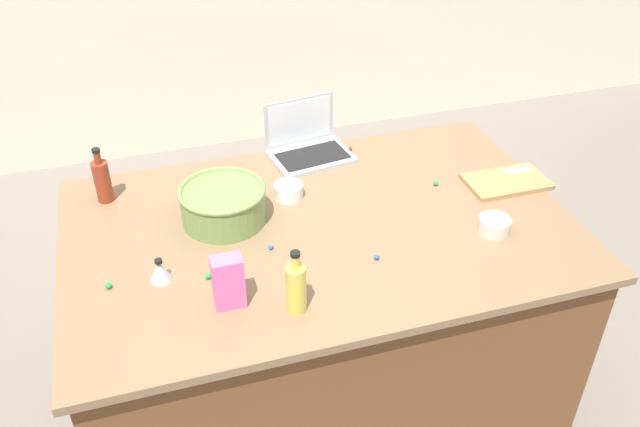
{
  "coord_description": "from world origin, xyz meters",
  "views": [
    {
      "loc": [
        -0.54,
        -1.78,
        2.25
      ],
      "look_at": [
        0.0,
        0.0,
        0.95
      ],
      "focal_mm": 37.31,
      "sensor_mm": 36.0,
      "label": 1
    }
  ],
  "objects_px": {
    "butter_stick_left": "(517,174)",
    "bottle_soy": "(102,180)",
    "mixing_bowl_large": "(223,204)",
    "ramekin_medium": "(289,191)",
    "laptop": "(307,144)",
    "bottle_oil": "(296,287)",
    "ramekin_small": "(494,225)",
    "kitchen_timer": "(160,270)",
    "cutting_board": "(506,182)",
    "candy_bag": "(228,282)"
  },
  "relations": [
    {
      "from": "butter_stick_left",
      "to": "bottle_soy",
      "type": "bearing_deg",
      "value": 167.54
    },
    {
      "from": "mixing_bowl_large",
      "to": "ramekin_medium",
      "type": "bearing_deg",
      "value": 16.79
    },
    {
      "from": "laptop",
      "to": "ramekin_medium",
      "type": "relative_size",
      "value": 3.16
    },
    {
      "from": "bottle_soy",
      "to": "laptop",
      "type": "bearing_deg",
      "value": 7.37
    },
    {
      "from": "laptop",
      "to": "bottle_soy",
      "type": "bearing_deg",
      "value": -172.63
    },
    {
      "from": "laptop",
      "to": "bottle_oil",
      "type": "relative_size",
      "value": 1.59
    },
    {
      "from": "ramekin_small",
      "to": "kitchen_timer",
      "type": "xyz_separation_m",
      "value": [
        -1.11,
        0.08,
        0.01
      ]
    },
    {
      "from": "laptop",
      "to": "cutting_board",
      "type": "xyz_separation_m",
      "value": [
        0.66,
        -0.43,
        -0.04
      ]
    },
    {
      "from": "cutting_board",
      "to": "ramekin_medium",
      "type": "xyz_separation_m",
      "value": [
        -0.81,
        0.15,
        0.02
      ]
    },
    {
      "from": "mixing_bowl_large",
      "to": "candy_bag",
      "type": "height_order",
      "value": "candy_bag"
    },
    {
      "from": "bottle_oil",
      "to": "mixing_bowl_large",
      "type": "bearing_deg",
      "value": 103.39
    },
    {
      "from": "butter_stick_left",
      "to": "kitchen_timer",
      "type": "xyz_separation_m",
      "value": [
        -1.35,
        -0.18,
        -0.0
      ]
    },
    {
      "from": "cutting_board",
      "to": "butter_stick_left",
      "type": "bearing_deg",
      "value": -0.0
    },
    {
      "from": "bottle_oil",
      "to": "ramekin_medium",
      "type": "distance_m",
      "value": 0.6
    },
    {
      "from": "bottle_oil",
      "to": "kitchen_timer",
      "type": "distance_m",
      "value": 0.45
    },
    {
      "from": "ramekin_medium",
      "to": "kitchen_timer",
      "type": "height_order",
      "value": "kitchen_timer"
    },
    {
      "from": "cutting_board",
      "to": "butter_stick_left",
      "type": "relative_size",
      "value": 2.79
    },
    {
      "from": "laptop",
      "to": "butter_stick_left",
      "type": "bearing_deg",
      "value": -31.81
    },
    {
      "from": "bottle_soy",
      "to": "kitchen_timer",
      "type": "bearing_deg",
      "value": -74.07
    },
    {
      "from": "ramekin_medium",
      "to": "kitchen_timer",
      "type": "bearing_deg",
      "value": -146.17
    },
    {
      "from": "butter_stick_left",
      "to": "ramekin_small",
      "type": "distance_m",
      "value": 0.35
    },
    {
      "from": "bottle_oil",
      "to": "candy_bag",
      "type": "bearing_deg",
      "value": 156.34
    },
    {
      "from": "kitchen_timer",
      "to": "bottle_soy",
      "type": "bearing_deg",
      "value": 105.93
    },
    {
      "from": "ramekin_small",
      "to": "bottle_oil",
      "type": "bearing_deg",
      "value": -167.01
    },
    {
      "from": "ramekin_small",
      "to": "kitchen_timer",
      "type": "bearing_deg",
      "value": 175.83
    },
    {
      "from": "cutting_board",
      "to": "kitchen_timer",
      "type": "height_order",
      "value": "kitchen_timer"
    },
    {
      "from": "butter_stick_left",
      "to": "ramekin_small",
      "type": "height_order",
      "value": "same"
    },
    {
      "from": "butter_stick_left",
      "to": "ramekin_medium",
      "type": "xyz_separation_m",
      "value": [
        -0.85,
        0.15,
        -0.01
      ]
    },
    {
      "from": "bottle_soy",
      "to": "kitchen_timer",
      "type": "distance_m",
      "value": 0.53
    },
    {
      "from": "mixing_bowl_large",
      "to": "candy_bag",
      "type": "xyz_separation_m",
      "value": [
        -0.06,
        -0.43,
        0.02
      ]
    },
    {
      "from": "cutting_board",
      "to": "laptop",
      "type": "bearing_deg",
      "value": 146.73
    },
    {
      "from": "bottle_oil",
      "to": "ramekin_small",
      "type": "distance_m",
      "value": 0.77
    },
    {
      "from": "kitchen_timer",
      "to": "candy_bag",
      "type": "bearing_deg",
      "value": -43.06
    },
    {
      "from": "bottle_soy",
      "to": "candy_bag",
      "type": "distance_m",
      "value": 0.76
    },
    {
      "from": "candy_bag",
      "to": "ramekin_small",
      "type": "bearing_deg",
      "value": 5.66
    },
    {
      "from": "laptop",
      "to": "ramekin_medium",
      "type": "height_order",
      "value": "laptop"
    },
    {
      "from": "ramekin_medium",
      "to": "bottle_soy",
      "type": "bearing_deg",
      "value": 164.66
    },
    {
      "from": "mixing_bowl_large",
      "to": "ramekin_small",
      "type": "distance_m",
      "value": 0.93
    },
    {
      "from": "cutting_board",
      "to": "butter_stick_left",
      "type": "distance_m",
      "value": 0.05
    },
    {
      "from": "mixing_bowl_large",
      "to": "bottle_oil",
      "type": "relative_size",
      "value": 1.42
    },
    {
      "from": "ramekin_medium",
      "to": "kitchen_timer",
      "type": "distance_m",
      "value": 0.6
    },
    {
      "from": "ramekin_medium",
      "to": "ramekin_small",
      "type": "bearing_deg",
      "value": -34.04
    },
    {
      "from": "bottle_soy",
      "to": "kitchen_timer",
      "type": "relative_size",
      "value": 2.76
    },
    {
      "from": "ramekin_medium",
      "to": "candy_bag",
      "type": "height_order",
      "value": "candy_bag"
    },
    {
      "from": "laptop",
      "to": "cutting_board",
      "type": "distance_m",
      "value": 0.79
    },
    {
      "from": "butter_stick_left",
      "to": "kitchen_timer",
      "type": "relative_size",
      "value": 1.43
    },
    {
      "from": "kitchen_timer",
      "to": "butter_stick_left",
      "type": "bearing_deg",
      "value": 7.58
    },
    {
      "from": "laptop",
      "to": "kitchen_timer",
      "type": "height_order",
      "value": "laptop"
    },
    {
      "from": "laptop",
      "to": "kitchen_timer",
      "type": "distance_m",
      "value": 0.89
    },
    {
      "from": "bottle_soy",
      "to": "ramekin_small",
      "type": "xyz_separation_m",
      "value": [
        1.26,
        -0.59,
        -0.06
      ]
    }
  ]
}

